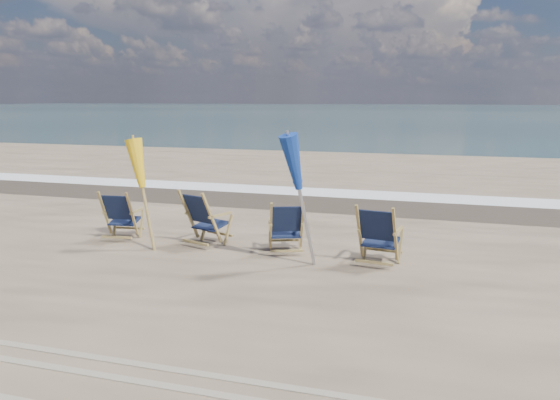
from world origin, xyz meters
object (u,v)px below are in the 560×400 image
(beach_chair_0, at_px, (132,216))
(beach_chair_1, at_px, (212,221))
(umbrella_yellow, at_px, (143,168))
(umbrella_blue, at_px, (303,165))
(beach_chair_3, at_px, (395,237))
(beach_chair_2, at_px, (302,227))

(beach_chair_0, distance_m, beach_chair_1, 1.63)
(umbrella_yellow, bearing_deg, beach_chair_0, 144.06)
(umbrella_blue, bearing_deg, umbrella_yellow, 174.37)
(beach_chair_1, xyz_separation_m, beach_chair_3, (3.17, -0.22, -0.01))
(beach_chair_3, xyz_separation_m, umbrella_yellow, (-4.30, -0.07, 0.93))
(beach_chair_1, height_order, umbrella_blue, umbrella_blue)
(beach_chair_0, distance_m, umbrella_blue, 3.66)
(umbrella_yellow, height_order, umbrella_blue, umbrella_blue)
(beach_chair_3, xyz_separation_m, umbrella_blue, (-1.38, -0.35, 1.11))
(beach_chair_2, height_order, beach_chair_3, beach_chair_3)
(beach_chair_0, bearing_deg, umbrella_yellow, 137.02)
(beach_chair_1, height_order, beach_chair_2, beach_chair_1)
(beach_chair_2, relative_size, umbrella_blue, 0.44)
(umbrella_yellow, bearing_deg, beach_chair_1, 14.03)
(umbrella_blue, bearing_deg, beach_chair_3, 14.42)
(beach_chair_1, bearing_deg, beach_chair_3, -163.77)
(beach_chair_0, xyz_separation_m, beach_chair_2, (3.22, 0.09, -0.01))
(beach_chair_3, bearing_deg, umbrella_blue, 22.45)
(beach_chair_0, relative_size, beach_chair_3, 0.95)
(beach_chair_0, height_order, umbrella_blue, umbrella_blue)
(umbrella_yellow, xyz_separation_m, umbrella_blue, (2.92, -0.29, 0.19))
(umbrella_yellow, relative_size, umbrella_blue, 0.91)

